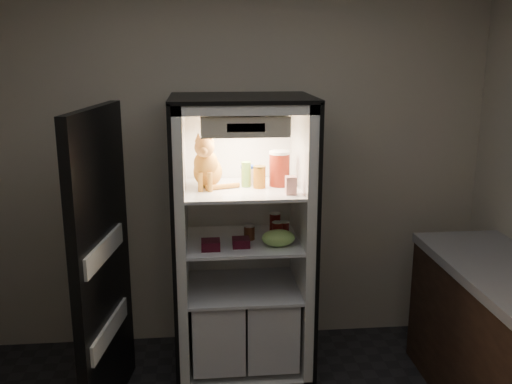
{
  "coord_description": "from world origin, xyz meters",
  "views": [
    {
      "loc": [
        -0.26,
        -2.23,
        2.16
      ],
      "look_at": [
        0.09,
        1.32,
        1.26
      ],
      "focal_mm": 40.0,
      "sensor_mm": 36.0,
      "label": 1
    }
  ],
  "objects_px": {
    "berry_box_left": "(211,245)",
    "refrigerator": "(242,257)",
    "tabby_cat": "(207,166)",
    "mayo_tub": "(247,175)",
    "grape_bag": "(278,238)",
    "salsa_jar": "(259,177)",
    "soda_can_c": "(277,232)",
    "parmesan_shaker": "(246,174)",
    "soda_can_a": "(275,223)",
    "pepper_jar": "(279,168)",
    "condiment_jar": "(249,232)",
    "berry_box_right": "(241,242)",
    "cream_carton": "(291,185)",
    "soda_can_b": "(284,230)"
  },
  "relations": [
    {
      "from": "berry_box_left",
      "to": "refrigerator",
      "type": "bearing_deg",
      "value": 46.63
    },
    {
      "from": "tabby_cat",
      "to": "mayo_tub",
      "type": "distance_m",
      "value": 0.29
    },
    {
      "from": "refrigerator",
      "to": "grape_bag",
      "type": "height_order",
      "value": "refrigerator"
    },
    {
      "from": "mayo_tub",
      "to": "salsa_jar",
      "type": "distance_m",
      "value": 0.13
    },
    {
      "from": "mayo_tub",
      "to": "soda_can_c",
      "type": "height_order",
      "value": "mayo_tub"
    },
    {
      "from": "mayo_tub",
      "to": "salsa_jar",
      "type": "relative_size",
      "value": 0.87
    },
    {
      "from": "parmesan_shaker",
      "to": "soda_can_c",
      "type": "xyz_separation_m",
      "value": [
        0.2,
        -0.09,
        -0.37
      ]
    },
    {
      "from": "mayo_tub",
      "to": "grape_bag",
      "type": "distance_m",
      "value": 0.47
    },
    {
      "from": "soda_can_a",
      "to": "grape_bag",
      "type": "relative_size",
      "value": 0.65
    },
    {
      "from": "berry_box_left",
      "to": "soda_can_a",
      "type": "bearing_deg",
      "value": 33.21
    },
    {
      "from": "refrigerator",
      "to": "pepper_jar",
      "type": "distance_m",
      "value": 0.66
    },
    {
      "from": "condiment_jar",
      "to": "salsa_jar",
      "type": "bearing_deg",
      "value": -5.49
    },
    {
      "from": "tabby_cat",
      "to": "parmesan_shaker",
      "type": "relative_size",
      "value": 2.29
    },
    {
      "from": "parmesan_shaker",
      "to": "soda_can_c",
      "type": "bearing_deg",
      "value": -24.1
    },
    {
      "from": "refrigerator",
      "to": "condiment_jar",
      "type": "relative_size",
      "value": 18.75
    },
    {
      "from": "soda_can_c",
      "to": "berry_box_left",
      "type": "relative_size",
      "value": 1.12
    },
    {
      "from": "soda_can_c",
      "to": "berry_box_right",
      "type": "bearing_deg",
      "value": -161.68
    },
    {
      "from": "cream_carton",
      "to": "salsa_jar",
      "type": "bearing_deg",
      "value": 133.9
    },
    {
      "from": "parmesan_shaker",
      "to": "pepper_jar",
      "type": "height_order",
      "value": "pepper_jar"
    },
    {
      "from": "refrigerator",
      "to": "soda_can_c",
      "type": "height_order",
      "value": "refrigerator"
    },
    {
      "from": "condiment_jar",
      "to": "soda_can_b",
      "type": "bearing_deg",
      "value": -3.72
    },
    {
      "from": "grape_bag",
      "to": "berry_box_right",
      "type": "xyz_separation_m",
      "value": [
        -0.24,
        0.01,
        -0.03
      ]
    },
    {
      "from": "refrigerator",
      "to": "tabby_cat",
      "type": "relative_size",
      "value": 5.02
    },
    {
      "from": "pepper_jar",
      "to": "soda_can_b",
      "type": "height_order",
      "value": "pepper_jar"
    },
    {
      "from": "condiment_jar",
      "to": "grape_bag",
      "type": "distance_m",
      "value": 0.23
    },
    {
      "from": "parmesan_shaker",
      "to": "refrigerator",
      "type": "bearing_deg",
      "value": 134.54
    },
    {
      "from": "refrigerator",
      "to": "cream_carton",
      "type": "bearing_deg",
      "value": -41.07
    },
    {
      "from": "refrigerator",
      "to": "condiment_jar",
      "type": "xyz_separation_m",
      "value": [
        0.04,
        -0.06,
        0.2
      ]
    },
    {
      "from": "refrigerator",
      "to": "mayo_tub",
      "type": "height_order",
      "value": "refrigerator"
    },
    {
      "from": "cream_carton",
      "to": "soda_can_b",
      "type": "distance_m",
      "value": 0.39
    },
    {
      "from": "mayo_tub",
      "to": "parmesan_shaker",
      "type": "bearing_deg",
      "value": -100.48
    },
    {
      "from": "tabby_cat",
      "to": "grape_bag",
      "type": "bearing_deg",
      "value": -14.43
    },
    {
      "from": "grape_bag",
      "to": "berry_box_right",
      "type": "bearing_deg",
      "value": 177.15
    },
    {
      "from": "tabby_cat",
      "to": "soda_can_a",
      "type": "bearing_deg",
      "value": 18.97
    },
    {
      "from": "pepper_jar",
      "to": "soda_can_c",
      "type": "distance_m",
      "value": 0.41
    },
    {
      "from": "parmesan_shaker",
      "to": "condiment_jar",
      "type": "xyz_separation_m",
      "value": [
        0.02,
        -0.03,
        -0.38
      ]
    },
    {
      "from": "refrigerator",
      "to": "parmesan_shaker",
      "type": "distance_m",
      "value": 0.58
    },
    {
      "from": "refrigerator",
      "to": "mayo_tub",
      "type": "distance_m",
      "value": 0.56
    },
    {
      "from": "tabby_cat",
      "to": "mayo_tub",
      "type": "relative_size",
      "value": 3.01
    },
    {
      "from": "pepper_jar",
      "to": "soda_can_a",
      "type": "relative_size",
      "value": 1.65
    },
    {
      "from": "parmesan_shaker",
      "to": "grape_bag",
      "type": "distance_m",
      "value": 0.46
    },
    {
      "from": "soda_can_c",
      "to": "condiment_jar",
      "type": "bearing_deg",
      "value": 162.91
    },
    {
      "from": "refrigerator",
      "to": "soda_can_c",
      "type": "distance_m",
      "value": 0.33
    },
    {
      "from": "soda_can_b",
      "to": "soda_can_c",
      "type": "height_order",
      "value": "soda_can_c"
    },
    {
      "from": "tabby_cat",
      "to": "parmesan_shaker",
      "type": "height_order",
      "value": "tabby_cat"
    },
    {
      "from": "tabby_cat",
      "to": "soda_can_c",
      "type": "distance_m",
      "value": 0.62
    },
    {
      "from": "tabby_cat",
      "to": "berry_box_right",
      "type": "bearing_deg",
      "value": -31.53
    },
    {
      "from": "pepper_jar",
      "to": "berry_box_left",
      "type": "xyz_separation_m",
      "value": [
        -0.46,
        -0.21,
        -0.44
      ]
    },
    {
      "from": "parmesan_shaker",
      "to": "pepper_jar",
      "type": "xyz_separation_m",
      "value": [
        0.22,
        0.01,
        0.03
      ]
    },
    {
      "from": "pepper_jar",
      "to": "refrigerator",
      "type": "bearing_deg",
      "value": 175.37
    }
  ]
}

